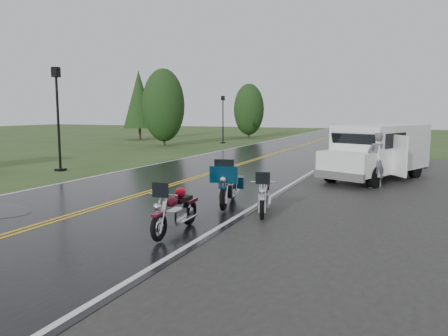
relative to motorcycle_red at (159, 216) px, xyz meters
name	(u,v)px	position (x,y,z in m)	size (l,w,h in m)	color
ground	(99,208)	(-3.18, 2.09, -0.57)	(120.00, 120.00, 0.00)	#2D471E
road	(236,166)	(-3.18, 12.09, -0.55)	(8.00, 100.00, 0.04)	black
motorcycle_red	(159,216)	(0.00, 0.00, 0.00)	(0.70, 1.93, 1.14)	#55091B
motorcycle_teal	(223,188)	(0.12, 2.90, 0.09)	(0.82, 2.24, 1.33)	#052237
motorcycle_silver	(262,199)	(1.31, 2.43, -0.02)	(0.68, 1.87, 1.11)	#AAABB2
van_white	(332,154)	(1.82, 8.84, 0.49)	(2.03, 5.41, 2.13)	white
person_at_van	(376,161)	(3.37, 8.26, 0.37)	(0.69, 0.45, 1.88)	#55555A
lamp_post_near_left	(58,119)	(-9.62, 7.45, 1.69)	(0.39, 0.39, 4.51)	black
lamp_post_far_left	(223,119)	(-9.74, 25.60, 1.37)	(0.33, 0.33, 3.88)	black
tree_left_mid	(164,113)	(-12.65, 21.21, 1.89)	(3.14, 3.14, 4.91)	#1E3D19
tree_left_far	(249,115)	(-10.18, 32.90, 1.68)	(2.92, 2.92, 4.49)	#1E3D19
pine_left_far	(139,106)	(-18.72, 26.96, 2.51)	(2.95, 2.95, 6.16)	#1E3D19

